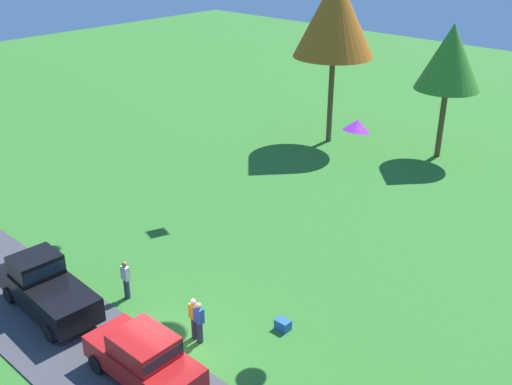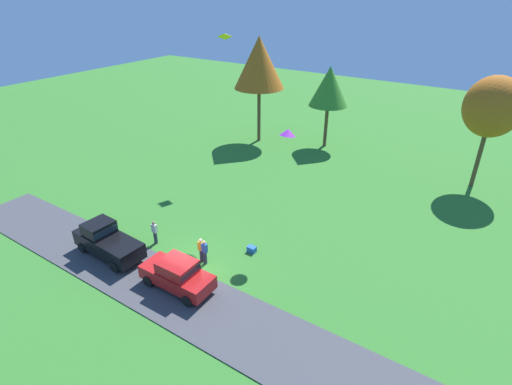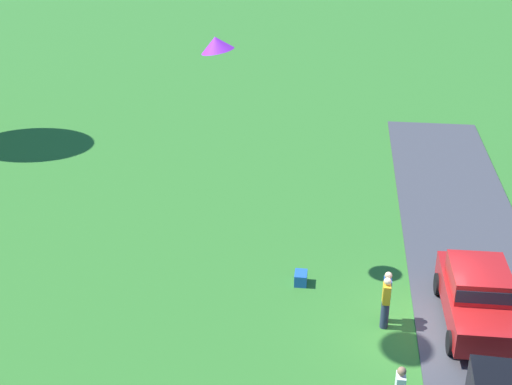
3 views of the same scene
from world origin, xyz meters
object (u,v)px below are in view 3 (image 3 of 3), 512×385
car_sedan_by_flagpole (477,294)px  kite_delta_mid_center (216,44)px  person_beside_suv (386,296)px  person_on_lawn (386,302)px  cooler_box (301,278)px

car_sedan_by_flagpole → kite_delta_mid_center: size_ratio=4.40×
kite_delta_mid_center → person_beside_suv: bearing=-116.0°
car_sedan_by_flagpole → person_beside_suv: car_sedan_by_flagpole is taller
person_beside_suv → kite_delta_mid_center: (2.62, 5.38, 6.72)m
person_on_lawn → kite_delta_mid_center: kite_delta_mid_center is taller
car_sedan_by_flagpole → person_on_lawn: 2.70m
car_sedan_by_flagpole → cooler_box: bearing=73.1°
car_sedan_by_flagpole → kite_delta_mid_center: (2.45, 7.99, 6.55)m
car_sedan_by_flagpole → cooler_box: (1.59, 5.24, -0.84)m
car_sedan_by_flagpole → cooler_box: car_sedan_by_flagpole is taller
person_beside_suv → car_sedan_by_flagpole: bearing=-86.3°
person_on_lawn → kite_delta_mid_center: (2.93, 5.34, 6.72)m
person_on_lawn → cooler_box: size_ratio=3.05×
car_sedan_by_flagpole → person_beside_suv: 2.62m
cooler_box → kite_delta_mid_center: bearing=72.6°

